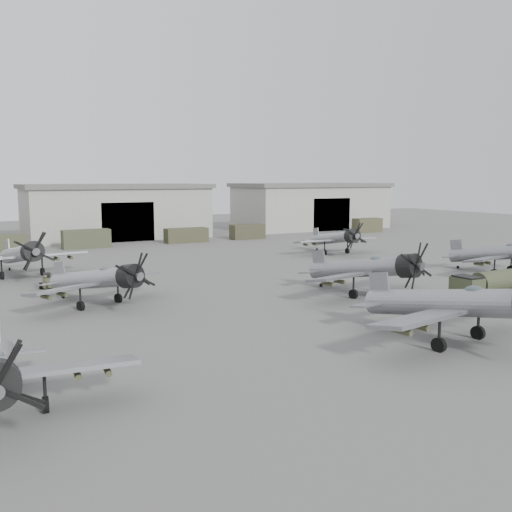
{
  "coord_description": "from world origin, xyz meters",
  "views": [
    {
      "loc": [
        -24.28,
        -30.25,
        9.57
      ],
      "look_at": [
        0.55,
        15.39,
        2.5
      ],
      "focal_mm": 40.0,
      "sensor_mm": 36.0,
      "label": 1
    }
  ],
  "objects_px": {
    "tug_trailer": "(73,282)",
    "aircraft_mid_3": "(505,253)",
    "aircraft_mid_1": "(100,279)",
    "aircraft_far_1": "(337,238)",
    "aircraft_near_1": "(463,304)",
    "fuel_tanker": "(489,285)",
    "aircraft_far_0": "(22,254)",
    "aircraft_mid_2": "(370,269)",
    "ground_crew": "(46,286)"
  },
  "relations": [
    {
      "from": "aircraft_mid_2",
      "to": "fuel_tanker",
      "type": "bearing_deg",
      "value": -61.4
    },
    {
      "from": "aircraft_near_1",
      "to": "aircraft_far_1",
      "type": "distance_m",
      "value": 40.16
    },
    {
      "from": "aircraft_mid_3",
      "to": "aircraft_far_0",
      "type": "distance_m",
      "value": 47.77
    },
    {
      "from": "aircraft_mid_1",
      "to": "aircraft_mid_2",
      "type": "bearing_deg",
      "value": -41.91
    },
    {
      "from": "aircraft_mid_3",
      "to": "aircraft_far_0",
      "type": "relative_size",
      "value": 0.94
    },
    {
      "from": "aircraft_mid_1",
      "to": "fuel_tanker",
      "type": "distance_m",
      "value": 29.6
    },
    {
      "from": "aircraft_near_1",
      "to": "tug_trailer",
      "type": "xyz_separation_m",
      "value": [
        -16.16,
        28.96,
        -1.91
      ]
    },
    {
      "from": "fuel_tanker",
      "to": "ground_crew",
      "type": "xyz_separation_m",
      "value": [
        -29.48,
        19.25,
        -0.56
      ]
    },
    {
      "from": "tug_trailer",
      "to": "aircraft_mid_3",
      "type": "bearing_deg",
      "value": -4.29
    },
    {
      "from": "aircraft_mid_3",
      "to": "fuel_tanker",
      "type": "distance_m",
      "value": 15.4
    },
    {
      "from": "aircraft_mid_2",
      "to": "aircraft_near_1",
      "type": "bearing_deg",
      "value": -121.6
    },
    {
      "from": "fuel_tanker",
      "to": "tug_trailer",
      "type": "bearing_deg",
      "value": 139.78
    },
    {
      "from": "aircraft_far_0",
      "to": "tug_trailer",
      "type": "xyz_separation_m",
      "value": [
        3.28,
        -7.67,
        -1.76
      ]
    },
    {
      "from": "aircraft_far_0",
      "to": "aircraft_mid_3",
      "type": "bearing_deg",
      "value": -34.28
    },
    {
      "from": "tug_trailer",
      "to": "aircraft_far_0",
      "type": "bearing_deg",
      "value": 127.73
    },
    {
      "from": "aircraft_near_1",
      "to": "aircraft_mid_1",
      "type": "height_order",
      "value": "aircraft_near_1"
    },
    {
      "from": "aircraft_far_0",
      "to": "tug_trailer",
      "type": "height_order",
      "value": "aircraft_far_0"
    },
    {
      "from": "aircraft_near_1",
      "to": "fuel_tanker",
      "type": "distance_m",
      "value": 12.7
    },
    {
      "from": "aircraft_near_1",
      "to": "aircraft_mid_3",
      "type": "xyz_separation_m",
      "value": [
        23.38,
        15.47,
        -0.29
      ]
    },
    {
      "from": "aircraft_near_1",
      "to": "ground_crew",
      "type": "xyz_separation_m",
      "value": [
        -18.86,
        26.13,
        -1.56
      ]
    },
    {
      "from": "aircraft_mid_3",
      "to": "aircraft_far_1",
      "type": "xyz_separation_m",
      "value": [
        -5.59,
        20.53,
        -0.09
      ]
    },
    {
      "from": "aircraft_mid_1",
      "to": "aircraft_far_1",
      "type": "distance_m",
      "value": 37.15
    },
    {
      "from": "aircraft_mid_2",
      "to": "ground_crew",
      "type": "distance_m",
      "value": 26.56
    },
    {
      "from": "aircraft_far_1",
      "to": "fuel_tanker",
      "type": "distance_m",
      "value": 29.99
    },
    {
      "from": "aircraft_near_1",
      "to": "fuel_tanker",
      "type": "relative_size",
      "value": 2.05
    },
    {
      "from": "aircraft_mid_1",
      "to": "ground_crew",
      "type": "distance_m",
      "value": 6.79
    },
    {
      "from": "aircraft_mid_2",
      "to": "aircraft_mid_3",
      "type": "relative_size",
      "value": 1.05
    },
    {
      "from": "fuel_tanker",
      "to": "ground_crew",
      "type": "distance_m",
      "value": 35.21
    },
    {
      "from": "aircraft_near_1",
      "to": "aircraft_mid_2",
      "type": "xyz_separation_m",
      "value": [
        4.55,
        13.68,
        -0.19
      ]
    },
    {
      "from": "aircraft_mid_2",
      "to": "aircraft_far_0",
      "type": "height_order",
      "value": "aircraft_far_0"
    },
    {
      "from": "aircraft_far_0",
      "to": "aircraft_far_1",
      "type": "height_order",
      "value": "aircraft_far_0"
    },
    {
      "from": "aircraft_mid_2",
      "to": "aircraft_far_1",
      "type": "distance_m",
      "value": 25.95
    },
    {
      "from": "tug_trailer",
      "to": "ground_crew",
      "type": "height_order",
      "value": "ground_crew"
    },
    {
      "from": "aircraft_mid_3",
      "to": "tug_trailer",
      "type": "xyz_separation_m",
      "value": [
        -39.55,
        13.49,
        -1.62
      ]
    },
    {
      "from": "aircraft_mid_2",
      "to": "tug_trailer",
      "type": "distance_m",
      "value": 25.8
    },
    {
      "from": "aircraft_mid_2",
      "to": "aircraft_mid_1",
      "type": "bearing_deg",
      "value": 149.11
    },
    {
      "from": "aircraft_mid_3",
      "to": "ground_crew",
      "type": "xyz_separation_m",
      "value": [
        -42.25,
        10.67,
        -1.27
      ]
    },
    {
      "from": "aircraft_mid_2",
      "to": "aircraft_mid_3",
      "type": "bearing_deg",
      "value": -7.76
    },
    {
      "from": "aircraft_far_1",
      "to": "aircraft_mid_2",
      "type": "bearing_deg",
      "value": -117.24
    },
    {
      "from": "aircraft_near_1",
      "to": "fuel_tanker",
      "type": "height_order",
      "value": "aircraft_near_1"
    },
    {
      "from": "aircraft_far_0",
      "to": "ground_crew",
      "type": "relative_size",
      "value": 7.11
    },
    {
      "from": "aircraft_near_1",
      "to": "aircraft_far_1",
      "type": "bearing_deg",
      "value": 53.4
    },
    {
      "from": "tug_trailer",
      "to": "aircraft_mid_1",
      "type": "bearing_deg",
      "value": -73.25
    },
    {
      "from": "aircraft_mid_1",
      "to": "aircraft_mid_3",
      "type": "relative_size",
      "value": 0.94
    },
    {
      "from": "fuel_tanker",
      "to": "aircraft_far_0",
      "type": "bearing_deg",
      "value": 134.58
    },
    {
      "from": "aircraft_mid_1",
      "to": "aircraft_far_0",
      "type": "height_order",
      "value": "aircraft_far_0"
    },
    {
      "from": "aircraft_near_1",
      "to": "aircraft_mid_1",
      "type": "xyz_separation_m",
      "value": [
        -15.82,
        20.18,
        -0.37
      ]
    },
    {
      "from": "ground_crew",
      "to": "tug_trailer",
      "type": "bearing_deg",
      "value": -61.72
    },
    {
      "from": "aircraft_near_1",
      "to": "aircraft_far_1",
      "type": "relative_size",
      "value": 1.19
    },
    {
      "from": "aircraft_mid_1",
      "to": "aircraft_mid_3",
      "type": "distance_m",
      "value": 39.49
    }
  ]
}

